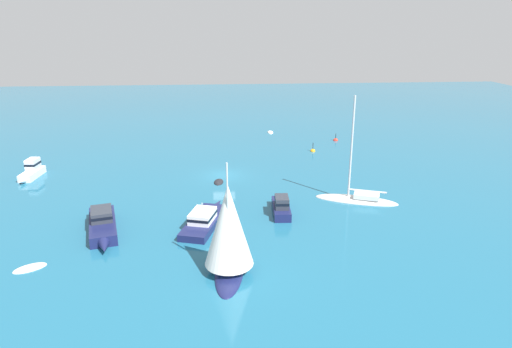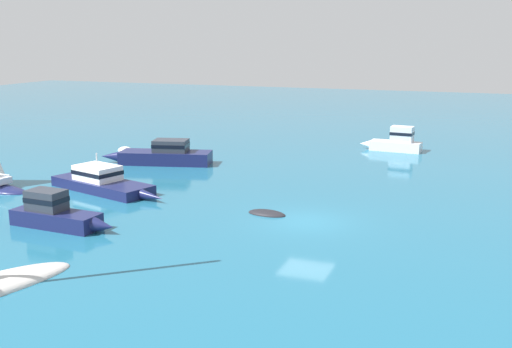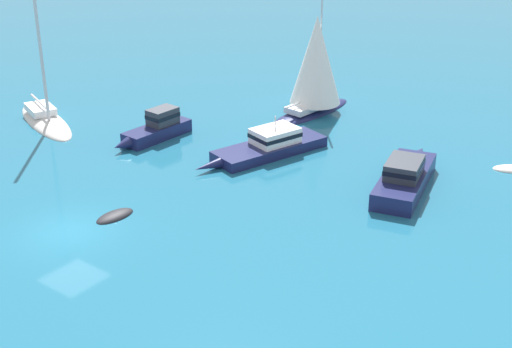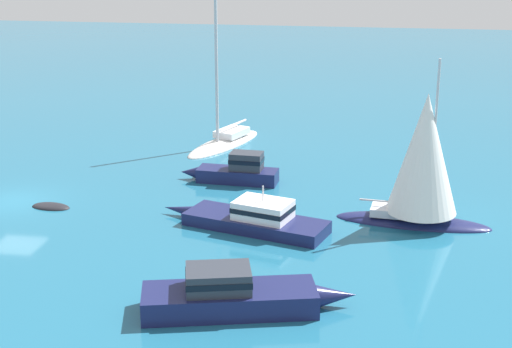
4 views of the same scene
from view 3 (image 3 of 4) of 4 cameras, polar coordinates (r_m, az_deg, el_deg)
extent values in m
plane|color=#1E607F|center=(35.00, -14.41, -4.39)|extent=(160.00, 160.00, 0.00)
ellipsoid|color=black|center=(35.89, -10.97, -3.29)|extent=(2.16, 1.21, 0.45)
cube|color=#191E4C|center=(45.00, -7.74, 3.26)|extent=(4.61, 1.72, 0.77)
cone|color=#191E4C|center=(43.33, -10.45, 2.23)|extent=(1.18, 0.83, 0.77)
cube|color=#2D333D|center=(45.03, -7.31, 4.50)|extent=(1.85, 1.28, 1.00)
cube|color=black|center=(45.01, -7.32, 4.56)|extent=(1.90, 1.32, 0.24)
ellipsoid|color=silver|center=(49.28, -16.09, 3.90)|extent=(4.85, 8.22, 0.82)
cube|color=white|center=(49.95, -16.50, 4.90)|extent=(2.26, 2.77, 0.45)
cylinder|color=silver|center=(47.04, -16.55, 9.71)|extent=(0.20, 0.20, 9.84)
cylinder|color=silver|center=(49.85, -16.57, 5.42)|extent=(1.43, 3.41, 0.16)
ellipsoid|color=#191E4C|center=(49.26, 4.34, 4.80)|extent=(7.68, 2.75, 0.71)
cube|color=silver|center=(48.42, 3.69, 5.16)|extent=(2.38, 1.63, 0.39)
cylinder|color=silver|center=(48.61, 5.06, 9.72)|extent=(0.12, 0.12, 7.74)
cylinder|color=silver|center=(48.25, 3.67, 5.65)|extent=(3.38, 0.43, 0.10)
cone|color=white|center=(48.47, 4.73, 8.87)|extent=(3.70, 3.70, 5.81)
cube|color=#191E4C|center=(38.66, 11.53, -0.52)|extent=(6.83, 3.65, 0.91)
cone|color=#191E4C|center=(42.31, 12.68, 1.59)|extent=(1.81, 1.29, 0.91)
cube|color=#2D333D|center=(37.94, 11.51, 0.47)|extent=(2.74, 2.22, 0.86)
cube|color=black|center=(37.92, 11.52, 0.53)|extent=(2.79, 2.27, 0.24)
cube|color=#191E4C|center=(42.34, 1.08, 1.99)|extent=(7.28, 4.13, 0.60)
cone|color=#191E4C|center=(40.08, -3.78, 0.62)|extent=(1.83, 1.07, 0.60)
cube|color=white|center=(42.29, 1.50, 3.03)|extent=(2.99, 2.47, 0.88)
cube|color=black|center=(42.27, 1.50, 3.09)|extent=(3.04, 2.52, 0.24)
cylinder|color=silver|center=(42.00, 1.51, 4.07)|extent=(0.08, 0.08, 0.75)
camera|label=1|loc=(71.85, 18.73, 23.26)|focal=31.83mm
camera|label=2|loc=(54.84, -42.36, 10.37)|focal=43.53mm
camera|label=4|loc=(38.89, 54.69, 10.48)|focal=54.10mm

